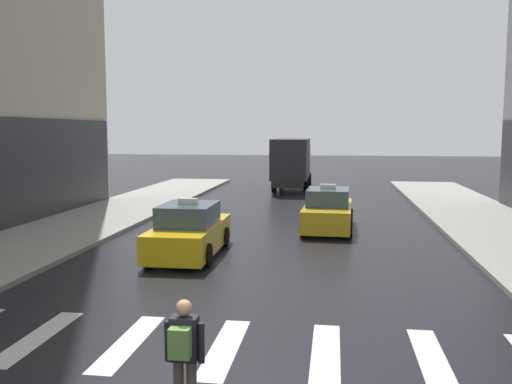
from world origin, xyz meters
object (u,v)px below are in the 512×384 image
(taxi_lead, at_px, (189,232))
(box_truck, at_px, (292,162))
(taxi_second, at_px, (328,211))
(pedestrian_with_backpack, at_px, (184,350))

(taxi_lead, relative_size, box_truck, 0.60)
(taxi_lead, height_order, box_truck, box_truck)
(taxi_second, bearing_deg, taxi_lead, -129.58)
(box_truck, bearing_deg, taxi_second, -79.97)
(taxi_lead, bearing_deg, pedestrian_with_backpack, -75.35)
(pedestrian_with_backpack, bearing_deg, taxi_second, 83.31)
(taxi_lead, bearing_deg, taxi_second, 50.42)
(taxi_lead, xyz_separation_m, pedestrian_with_backpack, (2.51, -9.59, 0.25))
(box_truck, bearing_deg, taxi_lead, -95.03)
(taxi_second, bearing_deg, pedestrian_with_backpack, -96.69)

